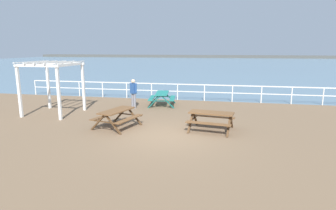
{
  "coord_description": "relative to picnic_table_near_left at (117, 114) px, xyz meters",
  "views": [
    {
      "loc": [
        2.21,
        -10.35,
        3.36
      ],
      "look_at": [
        -0.35,
        2.05,
        0.8
      ],
      "focal_mm": 30.05,
      "sensor_mm": 36.0,
      "label": 1
    }
  ],
  "objects": [
    {
      "name": "lattice_pergola",
      "position": [
        -4.2,
        1.83,
        1.41
      ],
      "size": [
        2.53,
        2.65,
        2.7
      ],
      "rotation": [
        0.0,
        0.0,
        -0.04
      ],
      "color": "white",
      "rests_on": "ground"
    },
    {
      "name": "picnic_table_near_right",
      "position": [
        0.85,
        5.03,
        0.0
      ],
      "size": [
        1.75,
        1.99,
        0.8
      ],
      "rotation": [
        0.0,
        0.0,
        1.71
      ],
      "color": "#1E7A70",
      "rests_on": "ground"
    },
    {
      "name": "distant_shoreline",
      "position": [
        2.31,
        95.05,
        -0.58
      ],
      "size": [
        142.0,
        6.0,
        1.8
      ],
      "primitive_type": "cube",
      "color": "#4C4C47",
      "rests_on": "ground"
    },
    {
      "name": "picnic_table_near_left",
      "position": [
        0.0,
        0.0,
        0.0
      ],
      "size": [
        1.91,
        2.12,
        0.8
      ],
      "rotation": [
        0.0,
        0.0,
        1.31
      ],
      "color": "brown",
      "rests_on": "ground"
    },
    {
      "name": "sea_band",
      "position": [
        2.31,
        52.05,
        -0.58
      ],
      "size": [
        142.0,
        90.0,
        0.01
      ],
      "primitive_type": "cube",
      "color": "slate",
      "rests_on": "ground"
    },
    {
      "name": "ground_plane",
      "position": [
        2.31,
        -0.7,
        -0.68
      ],
      "size": [
        30.0,
        24.0,
        0.2
      ],
      "primitive_type": "cube",
      "color": "brown"
    },
    {
      "name": "seaward_railing",
      "position": [
        2.31,
        7.05,
        0.16
      ],
      "size": [
        23.07,
        0.07,
        1.08
      ],
      "color": "white",
      "rests_on": "ground"
    },
    {
      "name": "visitor",
      "position": [
        -0.58,
        3.97,
        0.36
      ],
      "size": [
        0.47,
        0.36,
        1.66
      ],
      "rotation": [
        0.0,
        0.0,
        1.05
      ],
      "color": "slate",
      "rests_on": "ground"
    },
    {
      "name": "picnic_table_mid_centre",
      "position": [
        3.99,
        0.37,
        0.0
      ],
      "size": [
        1.99,
        1.76,
        0.8
      ],
      "rotation": [
        0.0,
        0.0,
        -0.14
      ],
      "color": "brown",
      "rests_on": "ground"
    }
  ]
}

